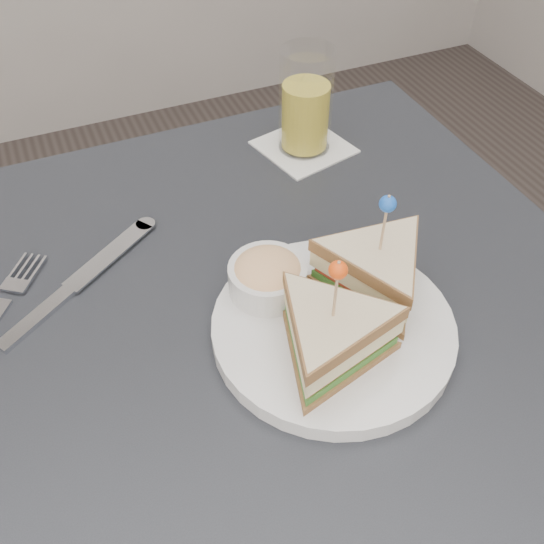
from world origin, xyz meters
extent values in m
cube|color=black|center=(0.00, 0.00, 0.73)|extent=(0.80, 0.80, 0.03)
cylinder|color=black|center=(-0.35, 0.35, 0.36)|extent=(0.04, 0.04, 0.72)
cylinder|color=black|center=(0.35, 0.35, 0.36)|extent=(0.04, 0.04, 0.72)
cylinder|color=silver|center=(0.05, -0.06, 0.76)|extent=(0.31, 0.31, 0.02)
cylinder|color=silver|center=(0.05, -0.06, 0.77)|extent=(0.31, 0.31, 0.00)
cylinder|color=tan|center=(0.03, -0.09, 0.86)|extent=(0.00, 0.00, 0.08)
sphere|color=#DF430E|center=(0.03, -0.09, 0.89)|extent=(0.02, 0.02, 0.02)
cylinder|color=tan|center=(0.11, -0.03, 0.86)|extent=(0.00, 0.00, 0.08)
sphere|color=#174DB0|center=(0.11, -0.03, 0.89)|extent=(0.02, 0.02, 0.02)
cylinder|color=silver|center=(0.01, 0.02, 0.78)|extent=(0.10, 0.10, 0.04)
ellipsoid|color=#E0B772|center=(0.01, 0.02, 0.80)|extent=(0.09, 0.09, 0.03)
cube|color=silver|center=(-0.25, 0.15, 0.75)|extent=(0.04, 0.03, 0.00)
cube|color=silver|center=(-0.23, 0.09, 0.75)|extent=(0.10, 0.08, 0.01)
cube|color=silver|center=(-0.14, 0.15, 0.75)|extent=(0.12, 0.10, 0.00)
cylinder|color=silver|center=(-0.09, 0.19, 0.75)|extent=(0.03, 0.03, 0.00)
cube|color=silver|center=(0.17, 0.27, 0.75)|extent=(0.14, 0.14, 0.00)
cylinder|color=gold|center=(0.17, 0.27, 0.80)|extent=(0.08, 0.08, 0.09)
cylinder|color=white|center=(0.17, 0.27, 0.83)|extent=(0.09, 0.09, 0.15)
cube|color=white|center=(0.18, 0.28, 0.85)|extent=(0.03, 0.03, 0.02)
cube|color=white|center=(0.16, 0.27, 0.84)|extent=(0.02, 0.02, 0.02)
camera|label=1|loc=(-0.17, -0.41, 1.26)|focal=40.00mm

